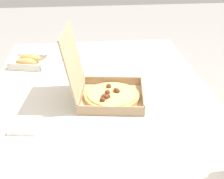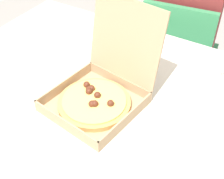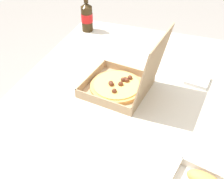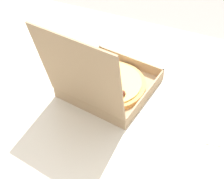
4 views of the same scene
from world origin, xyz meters
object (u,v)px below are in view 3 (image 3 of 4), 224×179
(cola_bottle, at_px, (87,17))
(paper_menu, at_px, (142,49))
(pizza_box_open, at_px, (122,83))
(napkin_pile, at_px, (197,80))

(cola_bottle, relative_size, paper_menu, 1.07)
(pizza_box_open, height_order, paper_menu, pizza_box_open)
(pizza_box_open, relative_size, cola_bottle, 1.66)
(cola_bottle, distance_m, paper_menu, 0.43)
(pizza_box_open, distance_m, paper_menu, 0.41)
(cola_bottle, xyz_separation_m, napkin_pile, (0.34, 0.74, -0.08))
(paper_menu, xyz_separation_m, napkin_pile, (0.22, 0.33, 0.01))
(cola_bottle, height_order, paper_menu, cola_bottle)
(pizza_box_open, xyz_separation_m, cola_bottle, (-0.53, -0.41, 0.05))
(pizza_box_open, xyz_separation_m, paper_menu, (-0.41, -0.01, -0.04))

